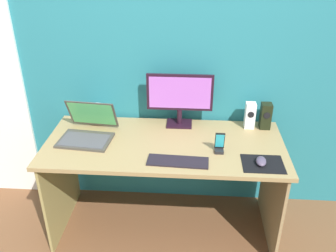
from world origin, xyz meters
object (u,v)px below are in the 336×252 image
Objects in this scene: speaker_near_monitor at (250,115)px; laptop at (88,131)px; monitor at (180,97)px; keyboard_external at (178,161)px; phone_in_dock at (219,145)px; speaker_right at (266,116)px; fishbowl at (97,113)px; mouse at (261,161)px.

speaker_near_monitor is 0.51× the size of laptop.
monitor is 1.25× the size of laptop.
monitor is at bearing 179.25° from speaker_near_monitor.
keyboard_external is 2.67× the size of phone_in_dock.
phone_in_dock is at bearing -134.25° from speaker_right.
monitor is at bearing 0.58° from fishbowl.
speaker_right is at bearing 85.44° from mouse.
keyboard_external is 0.50m from mouse.
phone_in_dock is (0.88, -0.13, 0.00)m from laptop.
fishbowl is (-1.20, 0.00, -0.02)m from speaker_right.
fishbowl is (-0.60, -0.01, -0.14)m from monitor.
fishbowl reaches higher than mouse.
phone_in_dock is at bearing -21.92° from fishbowl.
mouse is 0.72× the size of phone_in_dock.
fishbowl is 0.93m from phone_in_dock.
speaker_near_monitor reaches higher than mouse.
laptop is at bearing -93.53° from fishbowl.
monitor is 0.47m from phone_in_dock.
keyboard_external is at bearing -140.95° from speaker_right.
speaker_right is 0.77m from keyboard_external.
phone_in_dock is at bearing 30.44° from keyboard_external.
speaker_near_monitor is 0.69m from keyboard_external.
mouse is at bearing -101.41° from speaker_right.
monitor is 0.67m from laptop.
laptop is 2.67× the size of phone_in_dock.
laptop reaches higher than phone_in_dock.
monitor is 0.53m from keyboard_external.
monitor reaches higher than keyboard_external.
mouse is (0.50, 0.01, 0.02)m from keyboard_external.
phone_in_dock is (0.25, 0.13, 0.04)m from keyboard_external.
laptop is 0.22m from fishbowl.
keyboard_external is at bearing -171.83° from mouse.
phone_in_dock reaches higher than keyboard_external.
fishbowl is at bearing 179.98° from speaker_near_monitor.
keyboard_external is at bearing -88.62° from monitor.
fishbowl is 0.42× the size of keyboard_external.
keyboard_external is (-0.48, -0.48, -0.09)m from speaker_near_monitor.
speaker_right reaches higher than fishbowl.
phone_in_dock reaches higher than mouse.
mouse reaches higher than keyboard_external.
mouse is at bearing -23.03° from fishbowl.
keyboard_external is (0.61, -0.48, -0.07)m from fishbowl.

